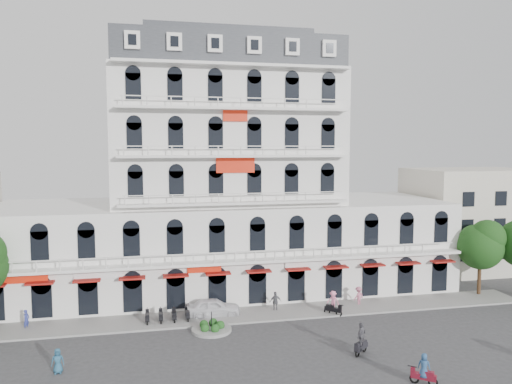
% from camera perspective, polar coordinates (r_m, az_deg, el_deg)
% --- Properties ---
extents(ground, '(120.00, 120.00, 0.00)m').
position_cam_1_polar(ground, '(36.38, 1.08, -18.56)').
color(ground, '#38383A').
rests_on(ground, ground).
extents(sidewalk, '(53.00, 4.00, 0.16)m').
position_cam_1_polar(sidewalk, '(44.56, -1.65, -13.89)').
color(sidewalk, gray).
rests_on(sidewalk, ground).
extents(main_building, '(45.00, 15.00, 25.80)m').
position_cam_1_polar(main_building, '(51.18, -3.51, -0.05)').
color(main_building, silver).
rests_on(main_building, ground).
extents(flank_building_east, '(14.00, 10.00, 12.00)m').
position_cam_1_polar(flank_building_east, '(65.10, 23.35, -2.85)').
color(flank_building_east, beige).
rests_on(flank_building_east, ground).
extents(traffic_island, '(3.20, 3.20, 1.60)m').
position_cam_1_polar(traffic_island, '(41.28, -5.11, -15.23)').
color(traffic_island, gray).
rests_on(traffic_island, ground).
extents(parked_scooter_row, '(4.40, 1.80, 1.10)m').
position_cam_1_polar(parked_scooter_row, '(43.75, -10.07, -14.44)').
color(parked_scooter_row, black).
rests_on(parked_scooter_row, ground).
extents(tree_east_inner, '(4.40, 4.37, 7.57)m').
position_cam_1_polar(tree_east_inner, '(53.76, 24.35, -5.37)').
color(tree_east_inner, '#382314').
rests_on(tree_east_inner, ground).
extents(parked_car, '(4.73, 2.09, 1.58)m').
position_cam_1_polar(parked_car, '(44.45, -4.91, -12.99)').
color(parked_car, white).
rests_on(parked_car, ground).
extents(rider_east, '(1.40, 1.21, 2.02)m').
position_cam_1_polar(rider_east, '(34.17, 18.64, -18.68)').
color(rider_east, maroon).
rests_on(rider_east, ground).
extents(rider_northeast, '(1.38, 1.23, 2.36)m').
position_cam_1_polar(rider_northeast, '(37.40, 11.94, -16.02)').
color(rider_northeast, '#232228').
rests_on(rider_northeast, ground).
extents(rider_center, '(1.33, 1.29, 2.19)m').
position_cam_1_polar(rider_center, '(44.86, 8.80, -12.36)').
color(rider_center, black).
rests_on(rider_center, ground).
extents(pedestrian_left, '(0.82, 0.56, 1.64)m').
position_cam_1_polar(pedestrian_left, '(36.45, -21.72, -17.49)').
color(pedestrian_left, '#275877').
rests_on(pedestrian_left, ground).
extents(pedestrian_mid, '(1.07, 0.45, 1.82)m').
position_cam_1_polar(pedestrian_mid, '(45.40, 2.24, -12.42)').
color(pedestrian_mid, '#57585F').
rests_on(pedestrian_mid, ground).
extents(pedestrian_right, '(1.33, 1.08, 1.79)m').
position_cam_1_polar(pedestrian_right, '(47.91, 11.64, -11.59)').
color(pedestrian_right, '#BD647F').
rests_on(pedestrian_right, ground).
extents(pedestrian_far, '(0.59, 0.70, 1.62)m').
position_cam_1_polar(pedestrian_far, '(45.22, -24.76, -13.11)').
color(pedestrian_far, navy).
rests_on(pedestrian_far, ground).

